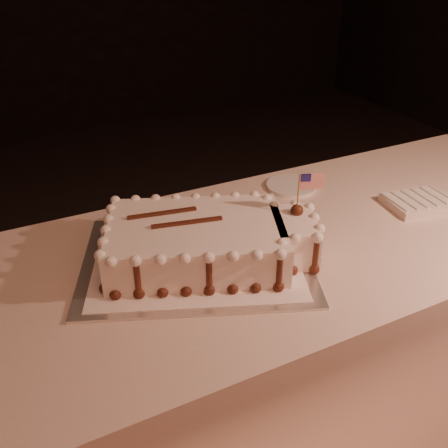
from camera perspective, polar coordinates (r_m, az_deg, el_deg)
name	(u,v)px	position (r m, az deg, el deg)	size (l,w,h in m)	color
banquet_table	(243,350)	(1.60, 2.17, -14.24)	(2.40, 0.80, 0.75)	beige
cake_board	(197,260)	(1.32, -3.13, -4.13)	(0.59, 0.44, 0.01)	silver
doily	(197,258)	(1.31, -3.13, -3.95)	(0.53, 0.40, 0.00)	white
sheet_cake	(208,241)	(1.28, -1.80, -1.90)	(0.59, 0.45, 0.22)	white
napkin_stack	(419,202)	(1.68, 21.34, 2.33)	(0.22, 0.17, 0.03)	silver
side_plate	(291,186)	(1.70, 7.69, 4.33)	(0.17, 0.17, 0.01)	white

